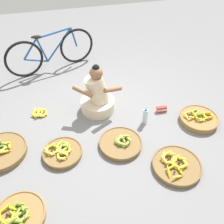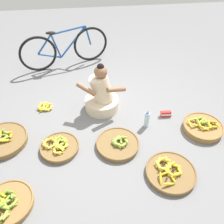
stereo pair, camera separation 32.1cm
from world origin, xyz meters
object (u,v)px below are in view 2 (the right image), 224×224
object	(u,v)px
vendor_woman_front	(102,95)
bicycle_leaning	(65,48)
loose_bananas_front_left	(45,107)
water_bottle	(147,119)
banana_basket_near_vendor	(118,144)
banana_basket_back_right	(59,147)
packet_carton_stack	(166,114)
banana_basket_back_center	(7,203)
banana_basket_mid_left	(203,127)
banana_basket_back_left	(3,140)
banana_basket_front_center	(170,172)

from	to	relation	value
vendor_woman_front	bicycle_leaning	bearing A→B (deg)	112.13
loose_bananas_front_left	water_bottle	xyz separation A→B (m)	(1.50, -0.58, 0.10)
banana_basket_near_vendor	banana_basket_back_right	world-z (taller)	banana_basket_near_vendor
water_bottle	packet_carton_stack	bearing A→B (deg)	25.95
banana_basket_back_center	banana_basket_mid_left	bearing A→B (deg)	18.39
banana_basket_mid_left	water_bottle	xyz separation A→B (m)	(-0.78, 0.17, 0.07)
vendor_woman_front	bicycle_leaning	xyz separation A→B (m)	(-0.57, 1.40, 0.10)
banana_basket_mid_left	banana_basket_back_center	size ratio (longest dim) A/B	1.03
banana_basket_near_vendor	banana_basket_back_left	bearing A→B (deg)	170.72
banana_basket_front_center	loose_bananas_front_left	world-z (taller)	banana_basket_front_center
bicycle_leaning	banana_basket_back_left	bearing A→B (deg)	-112.86
banana_basket_back_right	water_bottle	world-z (taller)	water_bottle
banana_basket_back_right	loose_bananas_front_left	distance (m)	0.90
loose_bananas_front_left	packet_carton_stack	size ratio (longest dim) A/B	1.53
bicycle_leaning	banana_basket_near_vendor	world-z (taller)	bicycle_leaning
banana_basket_back_left	loose_bananas_front_left	distance (m)	0.82
bicycle_leaning	banana_basket_back_right	world-z (taller)	bicycle_leaning
banana_basket_near_vendor	banana_basket_front_center	bearing A→B (deg)	-42.12
banana_basket_front_center	packet_carton_stack	size ratio (longest dim) A/B	3.58
vendor_woman_front	bicycle_leaning	distance (m)	1.51
water_bottle	packet_carton_stack	world-z (taller)	water_bottle
banana_basket_mid_left	banana_basket_front_center	xyz separation A→B (m)	(-0.68, -0.67, -0.01)
banana_basket_back_left	banana_basket_near_vendor	distance (m)	1.55
banana_basket_near_vendor	banana_basket_back_right	bearing A→B (deg)	176.88
vendor_woman_front	packet_carton_stack	distance (m)	1.02
banana_basket_near_vendor	bicycle_leaning	bearing A→B (deg)	107.91
banana_basket_back_left	water_bottle	size ratio (longest dim) A/B	2.37
loose_bananas_front_left	banana_basket_near_vendor	bearing A→B (deg)	-41.15
banana_basket_near_vendor	packet_carton_stack	world-z (taller)	banana_basket_near_vendor
banana_basket_back_center	packet_carton_stack	xyz separation A→B (m)	(2.10, 1.18, -0.00)
loose_bananas_front_left	banana_basket_back_right	bearing A→B (deg)	-73.09
banana_basket_front_center	banana_basket_back_right	bearing A→B (deg)	157.53
banana_basket_back_center	vendor_woman_front	bearing A→B (deg)	52.20
vendor_woman_front	banana_basket_back_right	bearing A→B (deg)	-129.95
banana_basket_front_center	loose_bananas_front_left	size ratio (longest dim) A/B	2.34
banana_basket_front_center	packet_carton_stack	world-z (taller)	banana_basket_front_center
banana_basket_back_center	packet_carton_stack	size ratio (longest dim) A/B	3.24
loose_bananas_front_left	packet_carton_stack	bearing A→B (deg)	-12.52
vendor_woman_front	banana_basket_back_center	distance (m)	1.89
banana_basket_mid_left	vendor_woman_front	bearing A→B (deg)	155.17
banana_basket_back_left	loose_bananas_front_left	size ratio (longest dim) A/B	2.49
banana_basket_back_left	vendor_woman_front	bearing A→B (deg)	21.45
water_bottle	vendor_woman_front	bearing A→B (deg)	142.12
banana_basket_mid_left	banana_basket_near_vendor	xyz separation A→B (m)	(-1.25, -0.15, -0.01)
bicycle_leaning	banana_basket_mid_left	bearing A→B (deg)	-46.24
banana_basket_mid_left	banana_basket_back_center	world-z (taller)	banana_basket_mid_left
banana_basket_near_vendor	banana_basket_back_center	xyz separation A→B (m)	(-1.29, -0.69, 0.01)
vendor_woman_front	banana_basket_near_vendor	size ratio (longest dim) A/B	1.38
water_bottle	banana_basket_mid_left	bearing A→B (deg)	-12.43
banana_basket_back_left	banana_basket_front_center	size ratio (longest dim) A/B	1.06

